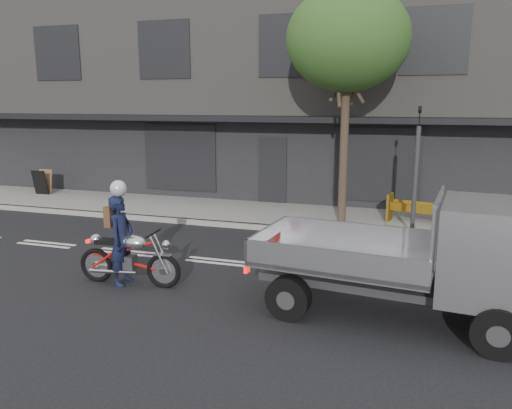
% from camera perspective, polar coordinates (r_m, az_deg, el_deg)
% --- Properties ---
extents(ground, '(80.00, 80.00, 0.00)m').
position_cam_1_polar(ground, '(11.57, -4.18, -6.56)').
color(ground, black).
rests_on(ground, ground).
extents(sidewalk, '(32.00, 3.20, 0.15)m').
position_cam_1_polar(sidewalk, '(15.86, 2.07, -1.20)').
color(sidewalk, gray).
rests_on(sidewalk, ground).
extents(kerb, '(32.00, 0.20, 0.15)m').
position_cam_1_polar(kerb, '(14.36, 0.37, -2.57)').
color(kerb, gray).
rests_on(kerb, ground).
extents(building_main, '(26.00, 10.00, 8.00)m').
position_cam_1_polar(building_main, '(21.89, 6.87, 12.65)').
color(building_main, slate).
rests_on(building_main, ground).
extents(street_tree, '(3.40, 3.40, 6.74)m').
position_cam_1_polar(street_tree, '(14.62, 10.45, 18.05)').
color(street_tree, '#382B21').
rests_on(street_tree, ground).
extents(traffic_light_pole, '(0.12, 0.12, 3.50)m').
position_cam_1_polar(traffic_light_pole, '(13.69, 17.77, 2.89)').
color(traffic_light_pole, '#2D2D30').
rests_on(traffic_light_pole, ground).
extents(motorcycle, '(2.20, 0.64, 1.13)m').
position_cam_1_polar(motorcycle, '(10.33, -14.32, -5.79)').
color(motorcycle, black).
rests_on(motorcycle, ground).
extents(rider, '(0.47, 0.69, 1.81)m').
position_cam_1_polar(rider, '(10.32, -15.13, -3.97)').
color(rider, black).
rests_on(rider, ground).
extents(flatbed_ute, '(4.92, 2.42, 2.20)m').
position_cam_1_polar(flatbed_ute, '(8.63, 23.01, -5.20)').
color(flatbed_ute, black).
rests_on(flatbed_ute, ground).
extents(construction_barrier, '(1.62, 0.96, 0.85)m').
position_cam_1_polar(construction_barrier, '(15.01, 17.70, -0.55)').
color(construction_barrier, orange).
rests_on(construction_barrier, sidewalk).
extents(sandwich_board, '(0.58, 0.39, 0.92)m').
position_cam_1_polar(sandwich_board, '(20.52, -23.46, 2.32)').
color(sandwich_board, black).
rests_on(sandwich_board, sidewalk).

